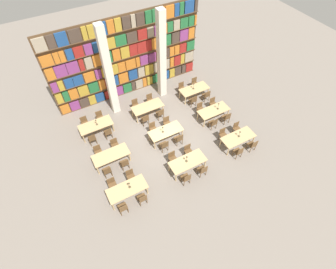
{
  "coord_description": "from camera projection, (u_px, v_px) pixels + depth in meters",
  "views": [
    {
      "loc": [
        -4.73,
        -8.89,
        12.43
      ],
      "look_at": [
        0.0,
        -0.25,
        0.66
      ],
      "focal_mm": 28.0,
      "sensor_mm": 36.0,
      "label": 1
    }
  ],
  "objects": [
    {
      "name": "chair_29",
      "position": [
        136.0,
        105.0,
        17.2
      ],
      "size": [
        0.42,
        0.4,
        0.9
      ],
      "rotation": [
        0.0,
        0.0,
        3.14
      ],
      "color": "brown",
      "rests_on": "ground_plane"
    },
    {
      "name": "chair_19",
      "position": [
        167.0,
        123.0,
        16.18
      ],
      "size": [
        0.42,
        0.4,
        0.9
      ],
      "rotation": [
        0.0,
        0.0,
        3.14
      ],
      "color": "brown",
      "rests_on": "ground_plane"
    },
    {
      "name": "reading_table_6",
      "position": [
        96.0,
        126.0,
        15.81
      ],
      "size": [
        2.02,
        0.9,
        0.73
      ],
      "color": "tan",
      "rests_on": "ground_plane"
    },
    {
      "name": "chair_11",
      "position": [
        237.0,
        128.0,
        15.89
      ],
      "size": [
        0.42,
        0.4,
        0.9
      ],
      "rotation": [
        0.0,
        0.0,
        3.14
      ],
      "color": "brown",
      "rests_on": "ground_plane"
    },
    {
      "name": "chair_35",
      "position": [
        195.0,
        83.0,
        18.63
      ],
      "size": [
        0.42,
        0.4,
        0.9
      ],
      "rotation": [
        0.0,
        0.0,
        3.14
      ],
      "color": "brown",
      "rests_on": "ground_plane"
    },
    {
      "name": "chair_17",
      "position": [
        153.0,
        128.0,
        15.88
      ],
      "size": [
        0.42,
        0.4,
        0.9
      ],
      "rotation": [
        0.0,
        0.0,
        3.14
      ],
      "color": "brown",
      "rests_on": "ground_plane"
    },
    {
      "name": "chair_32",
      "position": [
        193.0,
        100.0,
        17.48
      ],
      "size": [
        0.42,
        0.4,
        0.9
      ],
      "color": "brown",
      "rests_on": "ground_plane"
    },
    {
      "name": "reading_table_1",
      "position": [
        188.0,
        162.0,
        14.11
      ],
      "size": [
        2.02,
        0.9,
        0.73
      ],
      "color": "tan",
      "rests_on": "ground_plane"
    },
    {
      "name": "desk_lamp_6",
      "position": [
        194.0,
        85.0,
        17.64
      ],
      "size": [
        0.14,
        0.14,
        0.46
      ],
      "color": "brown",
      "rests_on": "reading_table_8"
    },
    {
      "name": "chair_4",
      "position": [
        186.0,
        178.0,
        13.66
      ],
      "size": [
        0.42,
        0.4,
        0.9
      ],
      "color": "brown",
      "rests_on": "ground_plane"
    },
    {
      "name": "chair_30",
      "position": [
        160.0,
        113.0,
        16.7
      ],
      "size": [
        0.42,
        0.4,
        0.9
      ],
      "color": "brown",
      "rests_on": "ground_plane"
    },
    {
      "name": "reading_table_0",
      "position": [
        127.0,
        189.0,
        13.06
      ],
      "size": [
        2.02,
        0.9,
        0.73
      ],
      "color": "tan",
      "rests_on": "ground_plane"
    },
    {
      "name": "chair_1",
      "position": [
        112.0,
        184.0,
        13.43
      ],
      "size": [
        0.42,
        0.4,
        0.9
      ],
      "rotation": [
        0.0,
        0.0,
        3.14
      ],
      "color": "brown",
      "rests_on": "ground_plane"
    },
    {
      "name": "desk_lamp_3",
      "position": [
        163.0,
        129.0,
        15.15
      ],
      "size": [
        0.14,
        0.14,
        0.45
      ],
      "color": "brown",
      "rests_on": "reading_table_4"
    },
    {
      "name": "chair_16",
      "position": [
        164.0,
        145.0,
        15.06
      ],
      "size": [
        0.42,
        0.4,
        0.9
      ],
      "color": "brown",
      "rests_on": "ground_plane"
    },
    {
      "name": "chair_26",
      "position": [
        108.0,
        133.0,
        15.67
      ],
      "size": [
        0.42,
        0.4,
        0.9
      ],
      "color": "brown",
      "rests_on": "ground_plane"
    },
    {
      "name": "desk_lamp_4",
      "position": [
        219.0,
        105.0,
        16.37
      ],
      "size": [
        0.14,
        0.14,
        0.5
      ],
      "color": "brown",
      "rests_on": "reading_table_5"
    },
    {
      "name": "chair_0",
      "position": [
        123.0,
        208.0,
        12.61
      ],
      "size": [
        0.42,
        0.4,
        0.9
      ],
      "color": "brown",
      "rests_on": "ground_plane"
    },
    {
      "name": "reading_table_4",
      "position": [
        166.0,
        132.0,
        15.5
      ],
      "size": [
        2.02,
        0.9,
        0.73
      ],
      "color": "tan",
      "rests_on": "ground_plane"
    },
    {
      "name": "chair_25",
      "position": [
        85.0,
        123.0,
        16.19
      ],
      "size": [
        0.42,
        0.4,
        0.9
      ],
      "rotation": [
        0.0,
        0.0,
        3.14
      ],
      "color": "brown",
      "rests_on": "ground_plane"
    },
    {
      "name": "reading_table_7",
      "position": [
        148.0,
        107.0,
        16.83
      ],
      "size": [
        2.02,
        0.9,
        0.73
      ],
      "color": "tan",
      "rests_on": "ground_plane"
    },
    {
      "name": "chair_3",
      "position": [
        131.0,
        176.0,
        13.75
      ],
      "size": [
        0.42,
        0.4,
        0.9
      ],
      "rotation": [
        0.0,
        0.0,
        3.14
      ],
      "color": "brown",
      "rests_on": "ground_plane"
    },
    {
      "name": "desk_lamp_1",
      "position": [
        187.0,
        158.0,
        13.82
      ],
      "size": [
        0.14,
        0.14,
        0.46
      ],
      "color": "brown",
      "rests_on": "reading_table_1"
    },
    {
      "name": "chair_5",
      "position": [
        172.0,
        158.0,
        14.49
      ],
      "size": [
        0.42,
        0.4,
        0.9
      ],
      "rotation": [
        0.0,
        0.0,
        3.14
      ],
      "color": "brown",
      "rests_on": "ground_plane"
    },
    {
      "name": "chair_20",
      "position": [
        213.0,
        123.0,
        16.17
      ],
      "size": [
        0.42,
        0.4,
        0.9
      ],
      "color": "brown",
      "rests_on": "ground_plane"
    },
    {
      "name": "reading_table_3",
      "position": [
        111.0,
        155.0,
        14.39
      ],
      "size": [
        2.02,
        0.9,
        0.73
      ],
      "color": "tan",
      "rests_on": "ground_plane"
    },
    {
      "name": "reading_table_8",
      "position": [
        194.0,
        90.0,
        17.94
      ],
      "size": [
        2.02,
        0.9,
        0.73
      ],
      "color": "tan",
      "rests_on": "ground_plane"
    },
    {
      "name": "reading_table_2",
      "position": [
        238.0,
        138.0,
        15.2
      ],
      "size": [
        2.02,
        0.9,
        0.73
      ],
      "color": "tan",
      "rests_on": "ground_plane"
    },
    {
      "name": "bookshelf_bank",
      "position": [
        128.0,
        58.0,
        16.84
      ],
      "size": [
        10.23,
        0.35,
        5.5
      ],
      "color": "brown",
      "rests_on": "ground_plane"
    },
    {
      "name": "chair_13",
      "position": [
        98.0,
        151.0,
        14.77
      ],
      "size": [
        0.42,
        0.4,
        0.9
      ],
      "rotation": [
        0.0,
        0.0,
        3.14
      ],
      "color": "brown",
      "rests_on": "ground_plane"
    },
    {
      "name": "chair_28",
      "position": [
        145.0,
        119.0,
        16.38
      ],
      "size": [
        0.42,
        0.4,
        0.9
      ],
      "color": "brown",
      "rests_on": "ground_plane"
    },
    {
      "name": "chair_6",
      "position": [
        203.0,
        170.0,
        13.98
      ],
      "size": [
        0.42,
        0.4,
        0.9
      ],
      "color": "brown",
      "rests_on": "ground_plane"
    },
    {
      "name": "chair_14",
      "position": [
        125.0,
        163.0,
        14.25
      ],
      "size": [
        0.42,
        0.4,
        0.9
      ],
      "color": "brown",
      "rests_on": "ground_plane"
    },
    {
      "name": "chair_31",
      "position": [
        150.0,
        100.0,
        17.53
      ],
      "size": [
        0.42,
        0.4,
        0.9
      ],
      "rotation": [
        0.0,
        0.0,
        3.14
      ],
      "color": "brown",
      "rests_on": "ground_plane"
    },
    {
      "name": "chair_12",
      "position": [
        107.0,
        171.0,
        13.94
      ],
      "size": [
        0.42,
        0.4,
        0.9
      ],
      "color": "brown",
      "rests_on": "ground_plane"
    },
    {
      "name": "pillar_center",
      "position": [
        162.0,
        57.0,
        16.37
      ],
      "size": [
        0.46,
        0.46,
        6.0
      ],
      "color": "silver",
      "rests_on": "ground_plane"
    },
    {
      "name": "chair_18",
      "position": [
        179.0,
        139.0,
        15.36
      ],
      "size": [
        0.42,
        0.4,
        0.9
      ],
      "color": "brown",
      "rests_on": "ground_plane"
    },
    {
      "name": "chair_23",
      "position": [
        213.0,
        103.0,
        17.3
      ],
      "size": [
        0.42,
        0.4,
        0.9
      ],
      "rotation": [
        0.0,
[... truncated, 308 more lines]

